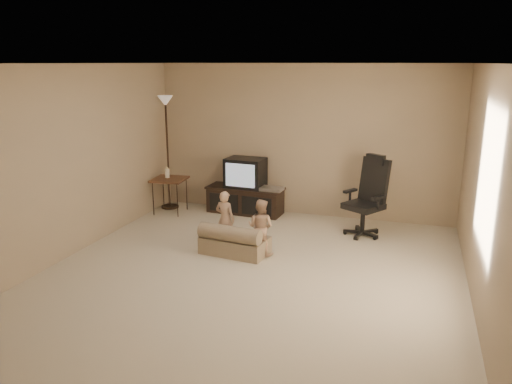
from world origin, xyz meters
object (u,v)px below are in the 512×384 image
Objects in this scene: side_table at (169,179)px; toddler_left at (225,219)px; toddler_right at (261,227)px; child_sofa at (233,242)px; tv_stand at (246,190)px; floor_lamp at (166,127)px; office_chair at (367,207)px.

side_table is 1.95m from toddler_left.
side_table is at bearing -25.50° from toddler_right.
toddler_right is at bearing 25.61° from child_sofa.
toddler_right is (2.06, -1.37, -0.20)m from side_table.
tv_stand is 1.66× the size of side_table.
toddler_left reaches higher than child_sofa.
floor_lamp reaches higher than child_sofa.
toddler_right is at bearing -61.13° from tv_stand.
tv_stand is 1.12× the size of office_chair.
child_sofa is at bearing 27.07° from toddler_right.
office_chair reaches higher than toddler_left.
tv_stand is 1.45× the size of child_sofa.
tv_stand is 1.69× the size of toddler_left.
office_chair is (2.08, -0.50, 0.04)m from tv_stand.
office_chair is 2.12m from child_sofa.
side_table is 1.02× the size of toddler_left.
tv_stand is 0.69× the size of floor_lamp.
toddler_right is (2.21, -1.63, -1.05)m from floor_lamp.
office_chair is 3.33m from side_table.
side_table reaches higher than toddler_right.
tv_stand is 1.93m from toddler_right.
tv_stand is at bearing 4.96° from floor_lamp.
office_chair reaches higher than side_table.
office_chair is 0.61× the size of floor_lamp.
child_sofa is at bearing -71.95° from tv_stand.
toddler_left is 0.58m from toddler_right.
side_table is 0.90m from floor_lamp.
toddler_right is (0.34, 0.12, 0.21)m from child_sofa.
toddler_right reaches higher than child_sofa.
side_table is 2.48m from toddler_right.
child_sofa is (1.86, -1.74, -1.26)m from floor_lamp.
office_chair is 1.77m from toddler_right.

